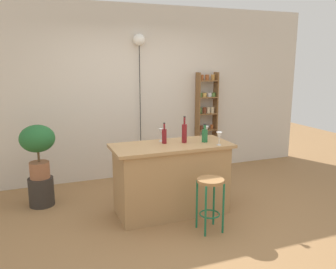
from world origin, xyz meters
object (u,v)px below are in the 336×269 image
pendant_globe_light (139,43)px  potted_plant (38,144)px  wine_glass_left (219,136)px  plant_stool (41,192)px  bottle_wine_red (164,136)px  wine_glass_center (206,130)px  bar_stool (210,193)px  spice_shelf (206,120)px  wine_glass_right (161,132)px  bottle_olive_oil (184,133)px  bottle_spirits_clear (205,135)px

pendant_globe_light → potted_plant: bearing=-156.0°
wine_glass_left → plant_stool: bearing=153.0°
bottle_wine_red → wine_glass_center: 0.64m
bar_stool → spice_shelf: 2.40m
potted_plant → wine_glass_right: bearing=-22.3°
wine_glass_left → wine_glass_right: bearing=142.8°
plant_stool → bottle_olive_oil: (1.75, -0.79, 0.83)m
potted_plant → pendant_globe_light: pendant_globe_light is taller
plant_stool → pendant_globe_light: size_ratio=0.17×
bottle_wine_red → wine_glass_left: bottle_wine_red is taller
bottle_olive_oil → wine_glass_right: bearing=144.9°
potted_plant → bottle_olive_oil: (1.75, -0.79, 0.18)m
wine_glass_center → plant_stool: bearing=162.8°
spice_shelf → wine_glass_left: 1.89m
spice_shelf → bottle_spirits_clear: 1.73m
wine_glass_center → wine_glass_right: same height
bottle_spirits_clear → potted_plant: bearing=156.8°
potted_plant → bottle_wine_red: bearing=-26.3°
bottle_olive_oil → pendant_globe_light: size_ratio=0.14×
potted_plant → bottle_olive_oil: bearing=-24.4°
bottle_spirits_clear → bottle_wine_red: (-0.51, 0.12, 0.01)m
bottle_olive_oil → bottle_wine_red: bearing=168.3°
plant_stool → spice_shelf: bearing=13.4°
bar_stool → potted_plant: 2.33m
wine_glass_center → wine_glass_right: 0.63m
bar_stool → wine_glass_center: (0.34, 0.80, 0.56)m
bottle_wine_red → plant_stool: bearing=153.7°
spice_shelf → potted_plant: size_ratio=2.39×
wine_glass_left → pendant_globe_light: 2.19m
potted_plant → wine_glass_left: (2.09, -1.07, 0.17)m
wine_glass_center → pendant_globe_light: size_ratio=0.07×
bottle_wine_red → wine_glass_center: bottle_wine_red is taller
bar_stool → spice_shelf: spice_shelf is taller
potted_plant → pendant_globe_light: 2.22m
bar_stool → plant_stool: size_ratio=1.61×
potted_plant → pendant_globe_light: bearing=24.0°
wine_glass_right → wine_glass_center: bearing=-3.7°
bottle_olive_oil → bottle_wine_red: size_ratio=1.28×
bottle_spirits_clear → plant_stool: bearing=156.8°
wine_glass_left → wine_glass_right: same height
spice_shelf → wine_glass_center: bearing=-117.4°
potted_plant → bottle_wine_red: bottle_wine_red is taller
potted_plant → spice_shelf: bearing=13.4°
plant_stool → wine_glass_right: bearing=-22.3°
bottle_wine_red → bottle_spirits_clear: bearing=-13.2°
bottle_spirits_clear → bottle_olive_oil: size_ratio=0.70×
wine_glass_right → bottle_spirits_clear: bearing=-25.7°
spice_shelf → potted_plant: (-2.81, -0.67, -0.05)m
bottle_spirits_clear → wine_glass_left: (0.09, -0.21, 0.03)m
bar_stool → wine_glass_center: size_ratio=3.78×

